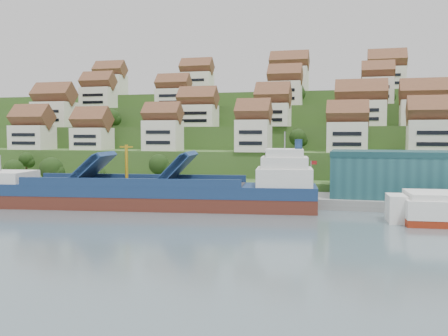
% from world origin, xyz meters
% --- Properties ---
extents(ground, '(300.00, 300.00, 0.00)m').
position_xyz_m(ground, '(0.00, 0.00, 0.00)').
color(ground, slate).
rests_on(ground, ground).
extents(quay, '(180.00, 14.00, 2.20)m').
position_xyz_m(quay, '(20.00, 15.00, 1.10)').
color(quay, gray).
rests_on(quay, ground).
extents(pebble_beach, '(45.00, 20.00, 1.00)m').
position_xyz_m(pebble_beach, '(-58.00, 12.00, 0.50)').
color(pebble_beach, gray).
rests_on(pebble_beach, ground).
extents(hillside, '(260.00, 128.00, 31.00)m').
position_xyz_m(hillside, '(0.00, 103.55, 10.66)').
color(hillside, '#2D4C1E').
rests_on(hillside, ground).
extents(hillside_village, '(157.10, 64.99, 29.06)m').
position_xyz_m(hillside_village, '(1.64, 61.10, 24.43)').
color(hillside_village, white).
rests_on(hillside_village, ground).
extents(hillside_trees, '(138.55, 62.27, 30.66)m').
position_xyz_m(hillside_trees, '(-9.26, 45.23, 16.83)').
color(hillside_trees, '#1E3812').
rests_on(hillside_trees, ground).
extents(flagpole, '(1.28, 0.16, 8.00)m').
position_xyz_m(flagpole, '(18.11, 10.00, 6.88)').
color(flagpole, gray).
rests_on(flagpole, quay).
extents(beach_huts, '(14.40, 3.70, 2.20)m').
position_xyz_m(beach_huts, '(-60.00, 10.75, 2.10)').
color(beach_huts, white).
rests_on(beach_huts, pebble_beach).
extents(cargo_ship, '(73.85, 21.18, 16.12)m').
position_xyz_m(cargo_ship, '(-14.60, 1.49, 3.12)').
color(cargo_ship, '#55241A').
rests_on(cargo_ship, ground).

